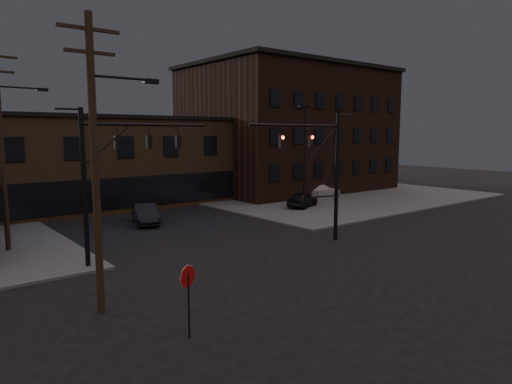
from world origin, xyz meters
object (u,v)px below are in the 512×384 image
Objects in this scene: traffic_signal_far at (109,168)px; car_crossing at (145,214)px; parked_car_lot_b at (321,190)px; stop_sign at (188,284)px; parked_car_lot_a at (303,199)px; traffic_signal_near at (324,163)px.

car_crossing is at bearing 56.22° from traffic_signal_far.
traffic_signal_far is 1.76× the size of car_crossing.
car_crossing is (5.95, 8.89, -4.26)m from traffic_signal_far.
parked_car_lot_b is at bearing 21.38° from car_crossing.
stop_sign is 0.61× the size of parked_car_lot_a.
parked_car_lot_a is at bearing 18.00° from traffic_signal_far.
parked_car_lot_b is at bearing 43.83° from traffic_signal_near.
traffic_signal_near is 1.80× the size of parked_car_lot_b.
traffic_signal_far is at bearing 85.46° from parked_car_lot_a.
stop_sign is (-13.36, -6.49, -3.09)m from traffic_signal_near.
parked_car_lot_a is 7.55m from parked_car_lot_b.
parked_car_lot_b is 20.66m from car_crossing.
parked_car_lot_b is 0.97× the size of car_crossing.
traffic_signal_far is at bearing 125.90° from parked_car_lot_b.
stop_sign is 27.01m from parked_car_lot_a.
traffic_signal_near is 1.00× the size of traffic_signal_far.
parked_car_lot_a is (20.07, 6.52, -4.17)m from traffic_signal_far.
car_crossing reaches higher than parked_car_lot_b.
stop_sign is 34.51m from parked_car_lot_b.
parked_car_lot_a is at bearing 51.41° from traffic_signal_near.
traffic_signal_far is at bearing 163.83° from traffic_signal_near.
car_crossing is at bearing 57.94° from parked_car_lot_a.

